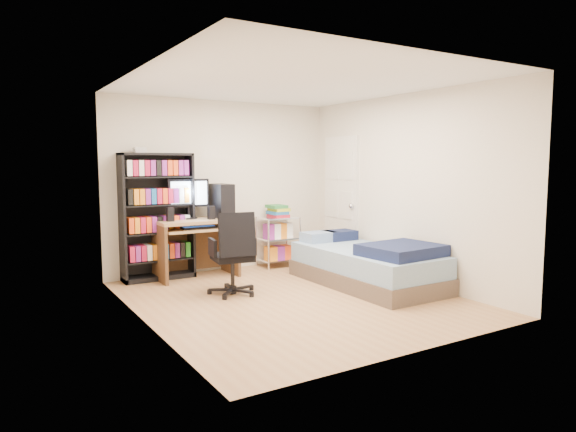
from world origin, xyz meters
TOP-DOWN VIEW (x-y plane):
  - room at (0.00, 0.00)m, footprint 3.58×4.08m
  - media_shelf at (-1.04, 1.84)m, footprint 0.97×0.32m
  - computer_desk at (-0.44, 1.72)m, footprint 1.09×0.63m
  - office_chair at (-0.52, 0.54)m, footprint 0.69×0.69m
  - wire_cart at (0.81, 1.74)m, footprint 0.59×0.42m
  - bed at (1.20, 0.08)m, footprint 1.07×2.14m
  - door at (1.72, 1.35)m, footprint 0.12×0.80m

SIDE VIEW (x-z plane):
  - bed at x=1.20m, z-range -0.04..0.57m
  - office_chair at x=-0.52m, z-range -0.19..0.84m
  - wire_cart at x=0.81m, z-range 0.14..1.09m
  - computer_desk at x=-0.44m, z-range 0.05..1.43m
  - media_shelf at x=-1.04m, z-range -0.01..1.79m
  - door at x=1.72m, z-range 0.00..2.00m
  - room at x=0.00m, z-range -0.04..2.54m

